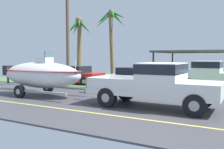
{
  "coord_description": "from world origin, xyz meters",
  "views": [
    {
      "loc": [
        3.48,
        -9.39,
        2.06
      ],
      "look_at": [
        -2.42,
        1.17,
        1.21
      ],
      "focal_mm": 40.02,
      "sensor_mm": 36.0,
      "label": 1
    }
  ],
  "objects_px": {
    "parked_sedan_near": "(74,75)",
    "utility_pole": "(68,28)",
    "carport_awning": "(204,52)",
    "parked_pickup_background": "(207,74)",
    "boat_on_trailer": "(41,75)",
    "palm_tree_near_right": "(79,34)",
    "parked_sedan_far": "(140,78)",
    "pickup_truck_towing": "(161,83)",
    "palm_tree_near_left": "(111,26)"
  },
  "relations": [
    {
      "from": "carport_awning",
      "to": "palm_tree_near_right",
      "type": "bearing_deg",
      "value": -175.27
    },
    {
      "from": "palm_tree_near_right",
      "to": "parked_sedan_far",
      "type": "bearing_deg",
      "value": -29.67
    },
    {
      "from": "palm_tree_near_left",
      "to": "parked_pickup_background",
      "type": "bearing_deg",
      "value": -16.69
    },
    {
      "from": "palm_tree_near_right",
      "to": "utility_pole",
      "type": "distance_m",
      "value": 6.9
    },
    {
      "from": "parked_pickup_background",
      "to": "parked_sedan_far",
      "type": "relative_size",
      "value": 1.25
    },
    {
      "from": "parked_sedan_far",
      "to": "carport_awning",
      "type": "bearing_deg",
      "value": 62.6
    },
    {
      "from": "parked_sedan_near",
      "to": "parked_sedan_far",
      "type": "height_order",
      "value": "same"
    },
    {
      "from": "parked_sedan_far",
      "to": "carport_awning",
      "type": "relative_size",
      "value": 0.64
    },
    {
      "from": "parked_sedan_near",
      "to": "carport_awning",
      "type": "bearing_deg",
      "value": 33.32
    },
    {
      "from": "carport_awning",
      "to": "palm_tree_near_left",
      "type": "height_order",
      "value": "palm_tree_near_left"
    },
    {
      "from": "parked_sedan_far",
      "to": "palm_tree_near_left",
      "type": "bearing_deg",
      "value": 138.06
    },
    {
      "from": "boat_on_trailer",
      "to": "parked_pickup_background",
      "type": "relative_size",
      "value": 1.12
    },
    {
      "from": "pickup_truck_towing",
      "to": "boat_on_trailer",
      "type": "height_order",
      "value": "boat_on_trailer"
    },
    {
      "from": "parked_pickup_background",
      "to": "parked_sedan_far",
      "type": "bearing_deg",
      "value": -158.81
    },
    {
      "from": "boat_on_trailer",
      "to": "utility_pole",
      "type": "height_order",
      "value": "utility_pole"
    },
    {
      "from": "boat_on_trailer",
      "to": "parked_sedan_far",
      "type": "relative_size",
      "value": 1.4
    },
    {
      "from": "parked_sedan_far",
      "to": "carport_awning",
      "type": "distance_m",
      "value": 6.73
    },
    {
      "from": "parked_pickup_background",
      "to": "carport_awning",
      "type": "bearing_deg",
      "value": 102.12
    },
    {
      "from": "boat_on_trailer",
      "to": "palm_tree_near_right",
      "type": "distance_m",
      "value": 11.83
    },
    {
      "from": "palm_tree_near_right",
      "to": "carport_awning",
      "type": "bearing_deg",
      "value": 4.73
    },
    {
      "from": "parked_sedan_near",
      "to": "pickup_truck_towing",
      "type": "bearing_deg",
      "value": -32.66
    },
    {
      "from": "boat_on_trailer",
      "to": "utility_pole",
      "type": "distance_m",
      "value": 5.4
    },
    {
      "from": "boat_on_trailer",
      "to": "palm_tree_near_right",
      "type": "xyz_separation_m",
      "value": [
        -5.05,
        10.22,
        3.16
      ]
    },
    {
      "from": "parked_sedan_near",
      "to": "palm_tree_near_right",
      "type": "relative_size",
      "value": 0.73
    },
    {
      "from": "parked_sedan_far",
      "to": "utility_pole",
      "type": "bearing_deg",
      "value": -166.92
    },
    {
      "from": "parked_sedan_near",
      "to": "palm_tree_near_right",
      "type": "xyz_separation_m",
      "value": [
        -2.93,
        4.65,
        3.62
      ]
    },
    {
      "from": "utility_pole",
      "to": "palm_tree_near_right",
      "type": "bearing_deg",
      "value": 119.87
    },
    {
      "from": "carport_awning",
      "to": "palm_tree_near_right",
      "type": "height_order",
      "value": "palm_tree_near_right"
    },
    {
      "from": "utility_pole",
      "to": "parked_pickup_background",
      "type": "bearing_deg",
      "value": 16.72
    },
    {
      "from": "boat_on_trailer",
      "to": "palm_tree_near_left",
      "type": "xyz_separation_m",
      "value": [
        -1.07,
        9.42,
        3.65
      ]
    },
    {
      "from": "parked_sedan_near",
      "to": "utility_pole",
      "type": "distance_m",
      "value": 3.68
    },
    {
      "from": "boat_on_trailer",
      "to": "parked_sedan_far",
      "type": "distance_m",
      "value": 6.4
    },
    {
      "from": "pickup_truck_towing",
      "to": "carport_awning",
      "type": "distance_m",
      "value": 11.25
    },
    {
      "from": "palm_tree_near_left",
      "to": "parked_sedan_near",
      "type": "bearing_deg",
      "value": -105.12
    },
    {
      "from": "palm_tree_near_left",
      "to": "utility_pole",
      "type": "bearing_deg",
      "value": -95.92
    },
    {
      "from": "boat_on_trailer",
      "to": "parked_sedan_near",
      "type": "bearing_deg",
      "value": 110.81
    },
    {
      "from": "pickup_truck_towing",
      "to": "utility_pole",
      "type": "bearing_deg",
      "value": 152.65
    },
    {
      "from": "parked_sedan_far",
      "to": "palm_tree_near_left",
      "type": "height_order",
      "value": "palm_tree_near_left"
    },
    {
      "from": "parked_pickup_background",
      "to": "boat_on_trailer",
      "type": "bearing_deg",
      "value": -136.59
    },
    {
      "from": "parked_sedan_near",
      "to": "palm_tree_near_left",
      "type": "xyz_separation_m",
      "value": [
        1.04,
        3.86,
        4.11
      ]
    },
    {
      "from": "pickup_truck_towing",
      "to": "parked_sedan_near",
      "type": "distance_m",
      "value": 10.32
    },
    {
      "from": "boat_on_trailer",
      "to": "carport_awning",
      "type": "xyz_separation_m",
      "value": [
        6.39,
        11.16,
        1.31
      ]
    },
    {
      "from": "pickup_truck_towing",
      "to": "palm_tree_near_left",
      "type": "xyz_separation_m",
      "value": [
        -7.65,
        9.42,
        3.76
      ]
    },
    {
      "from": "pickup_truck_towing",
      "to": "boat_on_trailer",
      "type": "relative_size",
      "value": 0.89
    },
    {
      "from": "carport_awning",
      "to": "utility_pole",
      "type": "distance_m",
      "value": 10.71
    },
    {
      "from": "parked_sedan_near",
      "to": "carport_awning",
      "type": "xyz_separation_m",
      "value": [
        8.51,
        5.59,
        1.77
      ]
    },
    {
      "from": "parked_sedan_far",
      "to": "carport_awning",
      "type": "height_order",
      "value": "carport_awning"
    },
    {
      "from": "parked_pickup_background",
      "to": "parked_sedan_near",
      "type": "height_order",
      "value": "parked_pickup_background"
    },
    {
      "from": "parked_sedan_far",
      "to": "palm_tree_near_right",
      "type": "bearing_deg",
      "value": 150.33
    },
    {
      "from": "pickup_truck_towing",
      "to": "parked_sedan_far",
      "type": "xyz_separation_m",
      "value": [
        -3.17,
        5.4,
        -0.35
      ]
    }
  ]
}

